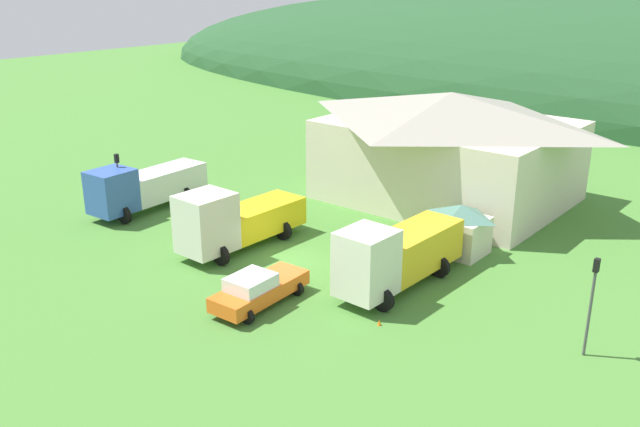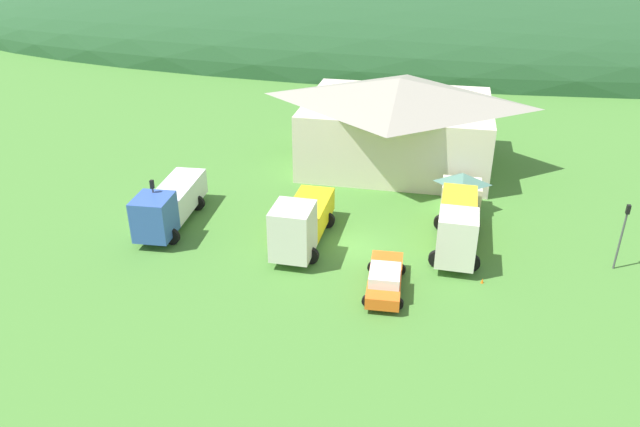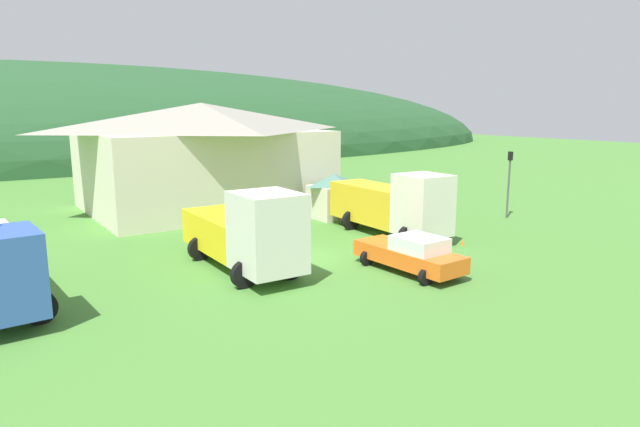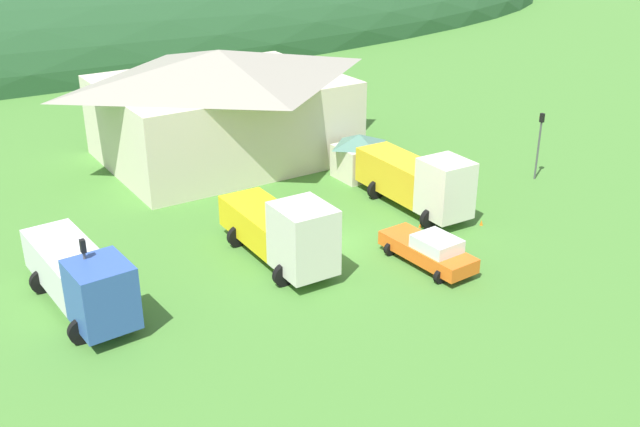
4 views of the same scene
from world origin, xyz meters
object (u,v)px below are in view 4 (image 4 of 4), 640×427
Objects in this scene: play_shed_cream at (359,155)px; traffic_light_east at (539,139)px; service_pickup_orange at (429,250)px; traffic_cone_mid_row at (481,225)px; box_truck_blue at (81,277)px; traffic_cone_near_pickup at (420,227)px; heavy_rig_striped at (418,180)px; traffic_light_west at (87,275)px; flatbed_truck_yellow at (283,231)px; depot_building at (221,103)px.

traffic_light_east is at bearing -34.55° from play_shed_cream.
service_pickup_orange is 8.85× the size of traffic_cone_mid_row.
traffic_light_east is at bearing 87.40° from box_truck_blue.
traffic_cone_near_pickup is at bearing -101.69° from play_shed_cream.
service_pickup_orange is at bearing -109.76° from play_shed_cream.
heavy_rig_striped is 13.72× the size of traffic_cone_mid_row.
play_shed_cream is 21.22m from traffic_light_west.
heavy_rig_striped is at bearing 88.62° from box_truck_blue.
heavy_rig_striped is 3.00m from traffic_cone_near_pickup.
traffic_cone_near_pickup is (-10.79, -1.69, -2.61)m from traffic_light_east.
traffic_cone_near_pickup is (17.84, 0.33, -2.51)m from traffic_light_west.
flatbed_truck_yellow is (-9.96, -7.63, 0.32)m from play_shed_cream.
flatbed_truck_yellow is 13.60× the size of traffic_cone_mid_row.
depot_building is 1.99× the size of heavy_rig_striped.
traffic_light_east is (28.50, 0.37, 0.96)m from box_truck_blue.
play_shed_cream is at bearing 178.75° from heavy_rig_striped.
traffic_light_west is at bearing -84.87° from flatbed_truck_yellow.
traffic_light_east is at bearing 22.75° from traffic_cone_mid_row.
heavy_rig_striped is 1.99× the size of traffic_light_west.
play_shed_cream is 0.36× the size of heavy_rig_striped.
traffic_light_east reaches higher than heavy_rig_striped.
traffic_cone_near_pickup is (-1.37, -1.97, -1.80)m from heavy_rig_striped.
traffic_cone_mid_row is (6.78, -17.68, -3.76)m from depot_building.
traffic_light_east reaches higher than box_truck_blue.
box_truck_blue is at bearing 175.75° from traffic_cone_near_pickup.
traffic_cone_mid_row is (20.82, -1.27, -2.51)m from traffic_light_west.
traffic_cone_mid_row is (1.61, -3.56, -1.80)m from heavy_rig_striped.
depot_building is 21.63m from traffic_light_west.
traffic_light_east is (14.60, -14.40, -1.15)m from depot_building.
traffic_cone_near_pickup is at bearing -33.32° from heavy_rig_striped.
traffic_cone_mid_row is at bearing 78.66° from box_truck_blue.
traffic_cone_mid_row is at bearing -3.48° from traffic_light_west.
play_shed_cream is 0.56× the size of service_pickup_orange.
traffic_cone_near_pickup is at bearing 142.28° from service_pickup_orange.
play_shed_cream reaches higher than traffic_cone_near_pickup.
play_shed_cream is 9.77m from traffic_cone_mid_row.
traffic_light_east is (9.14, -6.29, 1.15)m from play_shed_cream.
traffic_light_east is 8.87m from traffic_cone_mid_row.
flatbed_truck_yellow reaches higher than traffic_cone_mid_row.
traffic_light_east reaches higher than traffic_cone_mid_row.
depot_building is 2.01× the size of flatbed_truck_yellow.
depot_building reaches higher than traffic_light_east.
heavy_rig_striped is (19.08, 0.66, 0.16)m from box_truck_blue.
traffic_light_west is 28.71m from traffic_light_east.
service_pickup_orange is 10.06× the size of traffic_cone_near_pickup.
flatbed_truck_yellow is 8.51m from traffic_cone_near_pickup.
flatbed_truck_yellow is 7.08m from service_pickup_orange.
box_truck_blue is 1.61× the size of service_pickup_orange.
flatbed_truck_yellow is 9.59m from traffic_light_west.
traffic_cone_near_pickup is at bearing -76.70° from depot_building.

